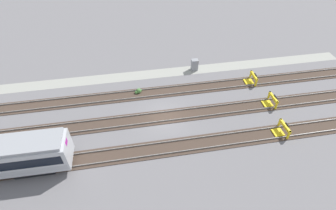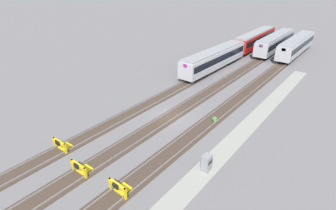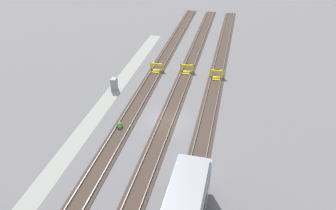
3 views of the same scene
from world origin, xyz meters
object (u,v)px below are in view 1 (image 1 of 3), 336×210
(bumper_stop_middle_track, at_px, (282,130))
(bumper_stop_nearest_track, at_px, (251,79))
(weed_clump, at_px, (138,91))
(bumper_stop_near_inner_track, at_px, (270,101))
(electrical_cabinet, at_px, (195,65))

(bumper_stop_middle_track, bearing_deg, bumper_stop_nearest_track, -92.31)
(bumper_stop_middle_track, distance_m, weed_clump, 17.09)
(bumper_stop_nearest_track, height_order, bumper_stop_near_inner_track, same)
(bumper_stop_near_inner_track, distance_m, electrical_cabinet, 11.10)
(bumper_stop_near_inner_track, height_order, electrical_cabinet, electrical_cabinet)
(bumper_stop_middle_track, distance_m, electrical_cabinet, 14.36)
(bumper_stop_nearest_track, height_order, bumper_stop_middle_track, same)
(electrical_cabinet, bearing_deg, bumper_stop_near_inner_track, 130.20)
(bumper_stop_near_inner_track, xyz_separation_m, weed_clump, (15.27, -4.79, -0.27))
(bumper_stop_nearest_track, xyz_separation_m, weed_clump, (14.75, -0.36, -0.27))
(electrical_cabinet, bearing_deg, bumper_stop_nearest_track, 148.65)
(bumper_stop_nearest_track, bearing_deg, bumper_stop_near_inner_track, 96.73)
(electrical_cabinet, bearing_deg, weed_clump, 24.44)
(electrical_cabinet, bearing_deg, bumper_stop_middle_track, 115.96)
(bumper_stop_middle_track, xyz_separation_m, electrical_cabinet, (6.28, -12.91, 0.29))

